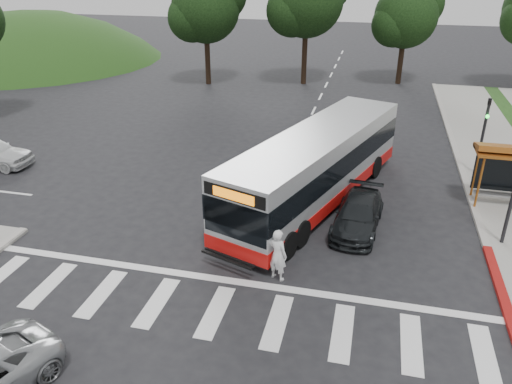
% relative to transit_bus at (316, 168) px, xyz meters
% --- Properties ---
extents(ground, '(140.00, 140.00, 0.00)m').
position_rel_transit_bus_xyz_m(ground, '(-2.01, -3.60, -1.64)').
color(ground, black).
rests_on(ground, ground).
extents(sidewalk_east, '(4.00, 40.00, 0.12)m').
position_rel_transit_bus_xyz_m(sidewalk_east, '(8.99, 4.40, -1.58)').
color(sidewalk_east, gray).
rests_on(sidewalk_east, ground).
extents(curb_east, '(0.30, 40.00, 0.15)m').
position_rel_transit_bus_xyz_m(curb_east, '(6.99, 4.40, -1.56)').
color(curb_east, '#9E9991').
rests_on(curb_east, ground).
extents(curb_east_red, '(0.32, 6.00, 0.15)m').
position_rel_transit_bus_xyz_m(curb_east_red, '(6.99, -5.60, -1.56)').
color(curb_east_red, maroon).
rests_on(curb_east_red, ground).
extents(hillside_nw, '(44.00, 44.00, 10.00)m').
position_rel_transit_bus_xyz_m(hillside_nw, '(-34.01, 26.40, -1.64)').
color(hillside_nw, '#193812').
rests_on(hillside_nw, ground).
extents(crosswalk_ladder, '(18.00, 2.60, 0.01)m').
position_rel_transit_bus_xyz_m(crosswalk_ladder, '(-2.01, -8.60, -1.63)').
color(crosswalk_ladder, silver).
rests_on(crosswalk_ladder, ground).
extents(traffic_signal_ne_short, '(0.18, 0.37, 4.00)m').
position_rel_transit_bus_xyz_m(traffic_signal_ne_short, '(7.59, 4.90, 0.84)').
color(traffic_signal_ne_short, black).
rests_on(traffic_signal_ne_short, ground).
extents(tree_north_b, '(5.72, 5.33, 8.43)m').
position_rel_transit_bus_xyz_m(tree_north_b, '(4.07, 24.46, 4.02)').
color(tree_north_b, black).
rests_on(tree_north_b, ground).
extents(tree_north_c, '(6.16, 5.74, 9.30)m').
position_rel_transit_bus_xyz_m(tree_north_c, '(-11.93, 20.47, 4.65)').
color(tree_north_c, black).
rests_on(tree_north_c, ground).
extents(transit_bus, '(6.77, 12.88, 3.28)m').
position_rel_transit_bus_xyz_m(transit_bus, '(0.00, 0.00, 0.00)').
color(transit_bus, '#ABADB0').
rests_on(transit_bus, ground).
extents(pedestrian, '(0.84, 0.71, 1.95)m').
position_rel_transit_bus_xyz_m(pedestrian, '(-0.46, -6.36, -0.66)').
color(pedestrian, white).
rests_on(pedestrian, ground).
extents(dark_sedan, '(2.19, 4.50, 1.26)m').
position_rel_transit_bus_xyz_m(dark_sedan, '(2.03, -2.12, -1.01)').
color(dark_sedan, black).
rests_on(dark_sedan, ground).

